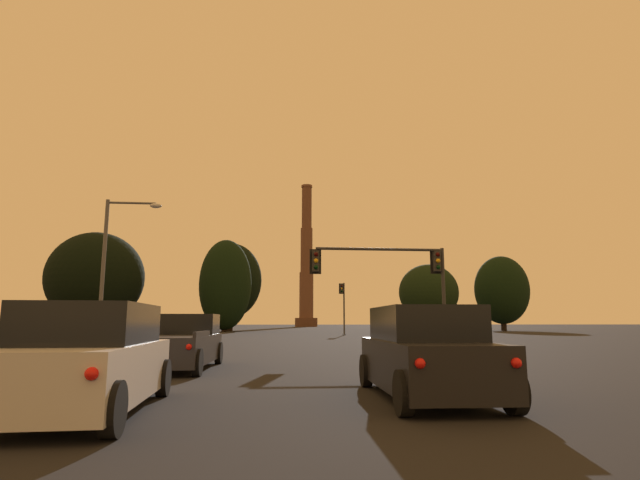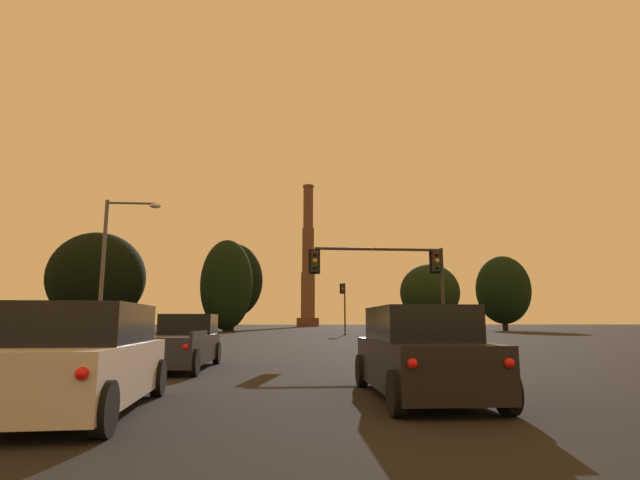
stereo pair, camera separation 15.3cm
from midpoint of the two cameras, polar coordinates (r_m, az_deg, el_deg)
suv_right_lane_second at (r=10.76m, az=11.78°, el=-12.57°), size 2.22×4.95×1.86m
pickup_truck_left_lane_front at (r=17.72m, az=-15.51°, el=-11.39°), size 2.36×5.57×1.82m
suv_left_lane_second at (r=9.71m, az=-25.07°, el=-12.28°), size 2.26×4.96×1.86m
traffic_light_far_right at (r=59.92m, az=2.80°, el=-6.95°), size 0.78×0.50×6.16m
traffic_light_overhead_right at (r=25.34m, az=8.83°, el=-3.50°), size 6.96×0.50×5.25m
street_lamp at (r=28.59m, az=-22.49°, el=-1.79°), size 2.94×0.36×8.03m
smokestack at (r=164.57m, az=-1.35°, el=-3.42°), size 7.31×7.31×47.22m
treeline_center_right at (r=81.10m, az=-24.12°, el=-4.00°), size 13.99×12.59×14.77m
treeline_far_right at (r=83.32m, az=12.50°, el=-5.88°), size 9.66×8.69×10.85m
treeline_right_mid at (r=87.86m, az=-9.96°, el=-4.59°), size 10.54×9.48×15.09m
treeline_center_left at (r=93.97m, az=20.25°, el=-5.37°), size 9.49×8.54×13.09m
treeline_far_left at (r=81.23m, az=-10.58°, el=-5.02°), size 8.28×7.45×14.64m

